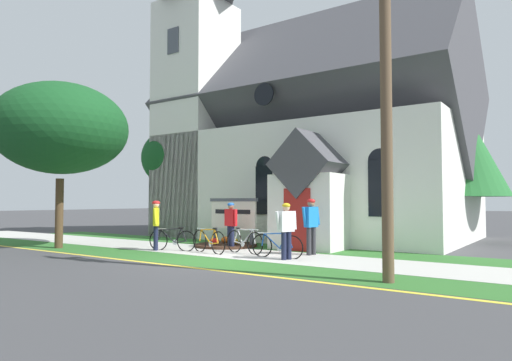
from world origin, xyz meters
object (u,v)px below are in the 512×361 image
cyclist_in_green_jersey (311,222)px  bicycle_silver (172,240)px  bicycle_white (209,241)px  roadside_conifer (459,147)px  bicycle_yellow (277,245)px  bicycle_black (244,241)px  yard_deciduous_tree (174,158)px  cyclist_in_yellow_jersey (286,227)px  verge_sapling (61,129)px  utility_pole (381,35)px  church_sign (233,214)px  cyclist_in_blue_jersey (231,222)px  cyclist_in_white_jersey (156,221)px

cyclist_in_green_jersey → bicycle_silver: bearing=-160.8°
bicycle_white → roadside_conifer: bearing=57.4°
bicycle_yellow → roadside_conifer: roadside_conifer is taller
bicycle_black → yard_deciduous_tree: 9.62m
cyclist_in_yellow_jersey → verge_sapling: (-8.33, -1.85, 3.33)m
cyclist_in_green_jersey → verge_sapling: bearing=-158.8°
utility_pole → yard_deciduous_tree: 14.97m
church_sign → cyclist_in_blue_jersey: bearing=-56.1°
cyclist_in_white_jersey → cyclist_in_yellow_jersey: cyclist_in_white_jersey is taller
bicycle_yellow → cyclist_in_green_jersey: (0.51, 1.17, 0.67)m
bicycle_silver → verge_sapling: (-3.93, -1.71, 3.90)m
bicycle_black → roadside_conifer: 10.42m
cyclist_in_yellow_jersey → verge_sapling: verge_sapling is taller
bicycle_silver → yard_deciduous_tree: yard_deciduous_tree is taller
bicycle_black → cyclist_in_white_jersey: 3.19m
cyclist_in_yellow_jersey → cyclist_in_green_jersey: 1.41m
bicycle_white → cyclist_in_yellow_jersey: size_ratio=1.06×
bicycle_black → cyclist_in_yellow_jersey: cyclist_in_yellow_jersey is taller
bicycle_yellow → cyclist_in_green_jersey: 1.44m
bicycle_yellow → utility_pole: utility_pole is taller
cyclist_in_green_jersey → yard_deciduous_tree: bearing=158.8°
bicycle_white → cyclist_in_blue_jersey: cyclist_in_blue_jersey is taller
cyclist_in_white_jersey → yard_deciduous_tree: (-4.78, 5.60, 2.83)m
church_sign → cyclist_in_blue_jersey: (0.64, -0.95, -0.23)m
cyclist_in_white_jersey → cyclist_in_green_jersey: (4.94, 1.83, 0.04)m
cyclist_in_green_jersey → roadside_conifer: 8.72m
cyclist_in_blue_jersey → verge_sapling: verge_sapling is taller
cyclist_in_blue_jersey → bicycle_silver: bearing=-130.4°
bicycle_white → yard_deciduous_tree: (-6.74, 5.14, 3.43)m
utility_pole → roadside_conifer: utility_pole is taller
cyclist_in_white_jersey → cyclist_in_yellow_jersey: (4.89, 0.43, -0.05)m
roadside_conifer → yard_deciduous_tree: bearing=-162.5°
roadside_conifer → yard_deciduous_tree: roadside_conifer is taller
church_sign → cyclist_in_white_jersey: size_ratio=1.38×
bicycle_black → verge_sapling: bearing=-159.0°
bicycle_silver → bicycle_yellow: bearing=5.5°
cyclist_in_yellow_jersey → cyclist_in_green_jersey: bearing=88.0°
cyclist_in_yellow_jersey → yard_deciduous_tree: yard_deciduous_tree is taller
yard_deciduous_tree → verge_sapling: 7.16m
bicycle_yellow → cyclist_in_blue_jersey: cyclist_in_blue_jersey is taller
bicycle_black → bicycle_silver: bearing=-163.2°
bicycle_white → roadside_conifer: roadside_conifer is taller
bicycle_white → cyclist_in_green_jersey: (2.98, 1.37, 0.65)m
cyclist_in_blue_jersey → yard_deciduous_tree: bearing=150.1°
utility_pole → verge_sapling: utility_pole is taller
cyclist_in_yellow_jersey → bicycle_white: bearing=179.4°
cyclist_in_blue_jersey → bicycle_white: bearing=-83.2°
roadside_conifer → cyclist_in_blue_jersey: bearing=-127.6°
bicycle_white → yard_deciduous_tree: yard_deciduous_tree is taller
cyclist_in_white_jersey → cyclist_in_green_jersey: size_ratio=0.97×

